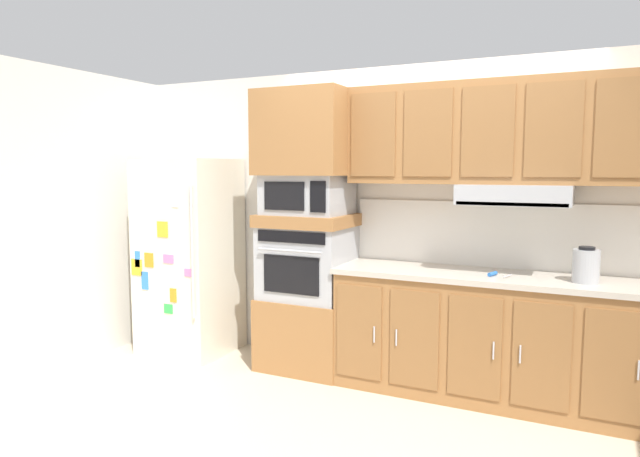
# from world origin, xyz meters

# --- Properties ---
(ground_plane) EXTENTS (9.60, 9.60, 0.00)m
(ground_plane) POSITION_xyz_m (0.00, 0.00, 0.00)
(ground_plane) COLOR beige
(back_kitchen_wall) EXTENTS (6.20, 0.12, 2.50)m
(back_kitchen_wall) POSITION_xyz_m (0.00, 1.11, 1.25)
(back_kitchen_wall) COLOR silver
(back_kitchen_wall) RESTS_ON ground
(side_panel_left) EXTENTS (0.12, 7.10, 2.50)m
(side_panel_left) POSITION_xyz_m (-2.80, 0.00, 1.25)
(side_panel_left) COLOR silver
(side_panel_left) RESTS_ON ground
(refrigerator) EXTENTS (0.76, 0.73, 1.76)m
(refrigerator) POSITION_xyz_m (-2.10, 0.68, 0.88)
(refrigerator) COLOR silver
(refrigerator) RESTS_ON ground
(oven_base_cabinet) EXTENTS (0.74, 0.62, 0.60)m
(oven_base_cabinet) POSITION_xyz_m (-0.91, 0.75, 0.30)
(oven_base_cabinet) COLOR #996638
(oven_base_cabinet) RESTS_ON ground
(built_in_oven) EXTENTS (0.70, 0.62, 0.60)m
(built_in_oven) POSITION_xyz_m (-0.91, 0.75, 0.90)
(built_in_oven) COLOR #A8AAAF
(built_in_oven) RESTS_ON oven_base_cabinet
(appliance_mid_shelf) EXTENTS (0.74, 0.62, 0.10)m
(appliance_mid_shelf) POSITION_xyz_m (-0.91, 0.75, 1.25)
(appliance_mid_shelf) COLOR #996638
(appliance_mid_shelf) RESTS_ON built_in_oven
(microwave) EXTENTS (0.64, 0.54, 0.32)m
(microwave) POSITION_xyz_m (-0.91, 0.75, 1.46)
(microwave) COLOR #A8AAAF
(microwave) RESTS_ON appliance_mid_shelf
(appliance_upper_cabinet) EXTENTS (0.74, 0.62, 0.68)m
(appliance_upper_cabinet) POSITION_xyz_m (-0.91, 0.75, 1.96)
(appliance_upper_cabinet) COLOR #996638
(appliance_upper_cabinet) RESTS_ON microwave
(lower_cabinet_run) EXTENTS (2.97, 0.63, 0.88)m
(lower_cabinet_run) POSITION_xyz_m (0.94, 0.75, 0.44)
(lower_cabinet_run) COLOR #996638
(lower_cabinet_run) RESTS_ON ground
(countertop_slab) EXTENTS (3.01, 0.64, 0.04)m
(countertop_slab) POSITION_xyz_m (0.94, 0.75, 0.90)
(countertop_slab) COLOR #BCB2A3
(countertop_slab) RESTS_ON lower_cabinet_run
(backsplash_panel) EXTENTS (3.01, 0.02, 0.50)m
(backsplash_panel) POSITION_xyz_m (0.94, 1.04, 1.17)
(backsplash_panel) COLOR white
(backsplash_panel) RESTS_ON countertop_slab
(upper_cabinet_with_hood) EXTENTS (2.97, 0.48, 0.88)m
(upper_cabinet_with_hood) POSITION_xyz_m (0.93, 0.87, 1.90)
(upper_cabinet_with_hood) COLOR #996638
(upper_cabinet_with_hood) RESTS_ON backsplash_panel
(screwdriver) EXTENTS (0.16, 0.14, 0.03)m
(screwdriver) POSITION_xyz_m (0.60, 0.67, 0.93)
(screwdriver) COLOR blue
(screwdriver) RESTS_ON countertop_slab
(electric_kettle) EXTENTS (0.17, 0.17, 0.24)m
(electric_kettle) POSITION_xyz_m (1.18, 0.70, 1.03)
(electric_kettle) COLOR #A8AAAF
(electric_kettle) RESTS_ON countertop_slab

